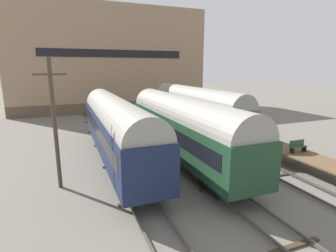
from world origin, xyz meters
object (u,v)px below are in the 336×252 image
(bench, at_px, (298,146))
(train_car_navy, at_px, (116,125))
(utility_pole, at_px, (55,123))
(train_car_grey, at_px, (194,107))
(person_worker, at_px, (170,170))
(train_car_green, at_px, (182,125))

(bench, bearing_deg, train_car_navy, 154.34)
(train_car_navy, xyz_separation_m, utility_pole, (-4.21, -3.41, 1.18))
(train_car_grey, relative_size, person_worker, 10.98)
(person_worker, bearing_deg, utility_pole, 161.63)
(bench, distance_m, utility_pole, 17.17)
(train_car_navy, relative_size, train_car_grey, 1.00)
(train_car_grey, height_order, utility_pole, utility_pole)
(train_car_navy, relative_size, person_worker, 10.96)
(train_car_navy, distance_m, train_car_grey, 11.63)
(bench, height_order, utility_pole, utility_pole)
(train_car_grey, xyz_separation_m, utility_pole, (-14.17, -9.42, 1.10))
(train_car_green, xyz_separation_m, person_worker, (-2.64, -3.96, -1.93))
(person_worker, distance_m, utility_pole, 7.58)
(train_car_grey, distance_m, train_car_green, 9.11)
(train_car_navy, height_order, train_car_grey, train_car_grey)
(bench, bearing_deg, utility_pole, 171.09)
(train_car_grey, height_order, train_car_green, train_car_grey)
(train_car_grey, bearing_deg, bench, -77.77)
(utility_pole, bearing_deg, bench, -8.91)
(train_car_navy, xyz_separation_m, person_worker, (2.34, -5.58, -1.95))
(train_car_grey, xyz_separation_m, bench, (2.61, -12.05, -1.44))
(train_car_green, bearing_deg, train_car_navy, 161.93)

